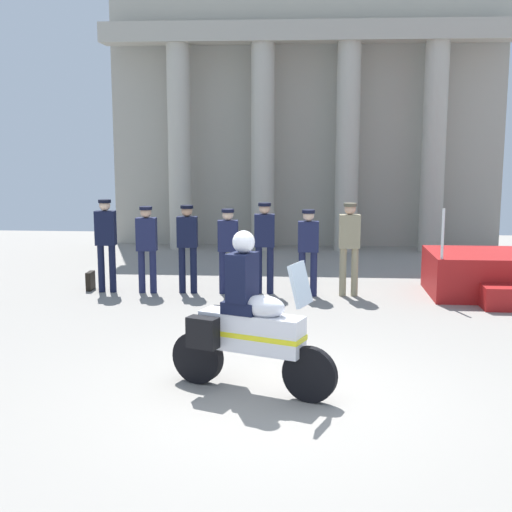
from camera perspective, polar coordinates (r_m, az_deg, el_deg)
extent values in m
plane|color=gray|center=(8.17, 1.66, -11.44)|extent=(28.00, 28.00, 0.00)
cube|color=#A49F91|center=(19.26, 4.06, 10.88)|extent=(10.54, 0.30, 6.74)
cylinder|color=#B2AD9E|center=(18.66, -6.26, 8.73)|extent=(0.60, 0.60, 5.34)
cylinder|color=#B2AD9E|center=(18.39, 0.56, 8.78)|extent=(0.60, 0.60, 5.34)
cylinder|color=#B2AD9E|center=(18.38, 7.48, 8.70)|extent=(0.60, 0.60, 5.34)
cylinder|color=#B2AD9E|center=(18.63, 14.31, 8.50)|extent=(0.60, 0.60, 5.34)
cube|color=#ABA697|center=(18.54, 4.13, 17.81)|extent=(10.54, 0.80, 0.50)
cylinder|color=silver|center=(12.74, 15.02, 1.75)|extent=(0.05, 0.05, 0.90)
cylinder|color=black|center=(13.73, -12.53, -1.01)|extent=(0.13, 0.13, 0.92)
cylinder|color=black|center=(13.67, -11.65, -1.02)|extent=(0.13, 0.13, 0.92)
cube|color=black|center=(13.58, -12.20, 2.25)|extent=(0.39, 0.24, 0.66)
sphere|color=beige|center=(13.54, -12.27, 4.07)|extent=(0.21, 0.21, 0.21)
cylinder|color=black|center=(13.53, -12.28, 4.40)|extent=(0.24, 0.24, 0.06)
cylinder|color=#191E42|center=(13.52, -9.32, -1.27)|extent=(0.13, 0.13, 0.82)
cylinder|color=#191E42|center=(13.47, -8.41, -1.29)|extent=(0.13, 0.13, 0.82)
cube|color=#191E42|center=(13.38, -8.95, 1.77)|extent=(0.39, 0.24, 0.63)
sphere|color=tan|center=(13.33, -8.99, 3.55)|extent=(0.21, 0.21, 0.21)
cylinder|color=black|center=(13.32, -9.00, 3.89)|extent=(0.24, 0.24, 0.06)
cylinder|color=black|center=(13.40, -6.05, -1.15)|extent=(0.13, 0.13, 0.89)
cylinder|color=black|center=(13.36, -5.12, -1.16)|extent=(0.13, 0.13, 0.89)
cube|color=black|center=(13.26, -5.64, 1.98)|extent=(0.39, 0.24, 0.58)
sphere|color=tan|center=(13.22, -5.67, 3.68)|extent=(0.21, 0.21, 0.21)
cylinder|color=black|center=(13.21, -5.68, 4.02)|extent=(0.24, 0.24, 0.06)
cylinder|color=#191E42|center=(13.29, -2.75, -1.34)|extent=(0.13, 0.13, 0.82)
cylinder|color=#191E42|center=(13.27, -1.81, -1.36)|extent=(0.13, 0.13, 0.82)
cube|color=#191E42|center=(13.17, -2.30, 1.66)|extent=(0.39, 0.24, 0.59)
sphere|color=beige|center=(13.12, -2.31, 3.38)|extent=(0.21, 0.21, 0.21)
cylinder|color=black|center=(13.11, -2.32, 3.73)|extent=(0.24, 0.24, 0.06)
cylinder|color=#141938|center=(13.28, 0.22, -1.16)|extent=(0.13, 0.13, 0.91)
cylinder|color=#141938|center=(13.27, 1.17, -1.17)|extent=(0.13, 0.13, 0.91)
cube|color=#141938|center=(13.15, 0.70, 2.10)|extent=(0.39, 0.24, 0.62)
sphere|color=tan|center=(13.10, 0.71, 3.90)|extent=(0.21, 0.21, 0.21)
cylinder|color=black|center=(13.10, 0.71, 4.24)|extent=(0.24, 0.24, 0.06)
cylinder|color=#191E42|center=(13.10, 3.77, -1.46)|extent=(0.13, 0.13, 0.85)
cylinder|color=#191E42|center=(13.10, 4.74, -1.47)|extent=(0.13, 0.13, 0.85)
cube|color=#191E42|center=(12.98, 4.29, 1.60)|extent=(0.39, 0.24, 0.57)
sphere|color=beige|center=(12.93, 4.31, 3.30)|extent=(0.21, 0.21, 0.21)
cylinder|color=black|center=(12.93, 4.32, 3.65)|extent=(0.24, 0.24, 0.06)
cylinder|color=gray|center=(13.17, 7.11, -1.30)|extent=(0.13, 0.13, 0.91)
cylinder|color=gray|center=(13.19, 8.07, -1.31)|extent=(0.13, 0.13, 0.91)
cube|color=gray|center=(13.06, 7.66, 2.01)|extent=(0.39, 0.24, 0.62)
sphere|color=tan|center=(13.01, 7.70, 3.83)|extent=(0.21, 0.21, 0.21)
cylinder|color=brown|center=(13.00, 7.71, 4.18)|extent=(0.24, 0.24, 0.06)
cylinder|color=black|center=(7.94, 4.41, -9.63)|extent=(0.63, 0.33, 0.64)
cylinder|color=black|center=(8.54, -4.77, -8.23)|extent=(0.65, 0.37, 0.64)
cube|color=silver|center=(8.10, -0.36, -6.25)|extent=(1.27, 0.75, 0.44)
ellipsoid|color=silver|center=(7.95, 0.61, -4.16)|extent=(0.60, 0.49, 0.26)
cube|color=yellow|center=(8.10, -0.36, -6.38)|extent=(1.29, 0.77, 0.06)
cube|color=silver|center=(7.71, 3.64, -2.33)|extent=(0.29, 0.43, 0.47)
cube|color=black|center=(8.54, -2.62, -5.41)|extent=(0.40, 0.30, 0.36)
cube|color=black|center=(8.11, -4.37, -6.26)|extent=(0.40, 0.30, 0.36)
cube|color=black|center=(8.08, -1.13, -4.16)|extent=(0.50, 0.46, 0.14)
cube|color=black|center=(8.00, -1.14, -1.73)|extent=(0.37, 0.43, 0.56)
sphere|color=silver|center=(7.92, -1.02, 1.17)|extent=(0.26, 0.26, 0.26)
cube|color=black|center=(14.01, -13.38, -1.99)|extent=(0.10, 0.32, 0.36)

